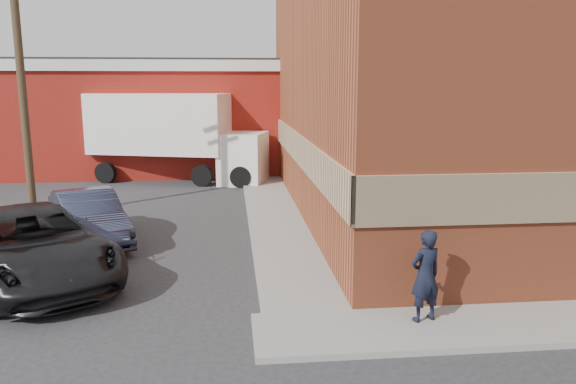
{
  "coord_description": "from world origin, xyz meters",
  "views": [
    {
      "loc": [
        -0.84,
        -10.23,
        4.54
      ],
      "look_at": [
        0.59,
        3.56,
        1.8
      ],
      "focal_mm": 35.0,
      "sensor_mm": 36.0,
      "label": 1
    }
  ],
  "objects_px": {
    "brick_building": "(496,77)",
    "man": "(425,276)",
    "warehouse": "(130,115)",
    "utility_pole": "(21,75)",
    "suv_a": "(34,245)",
    "box_truck": "(177,131)",
    "sedan": "(88,217)"
  },
  "relations": [
    {
      "from": "suv_a",
      "to": "box_truck",
      "type": "distance_m",
      "value": 13.28
    },
    {
      "from": "utility_pole",
      "to": "sedan",
      "type": "height_order",
      "value": "utility_pole"
    },
    {
      "from": "brick_building",
      "to": "warehouse",
      "type": "height_order",
      "value": "brick_building"
    },
    {
      "from": "warehouse",
      "to": "man",
      "type": "xyz_separation_m",
      "value": [
        8.72,
        -20.64,
        -1.81
      ]
    },
    {
      "from": "warehouse",
      "to": "box_truck",
      "type": "relative_size",
      "value": 1.92
    },
    {
      "from": "sedan",
      "to": "suv_a",
      "type": "xyz_separation_m",
      "value": [
        -0.49,
        -3.06,
        0.1
      ]
    },
    {
      "from": "brick_building",
      "to": "suv_a",
      "type": "xyz_separation_m",
      "value": [
        -13.89,
        -6.24,
        -3.85
      ]
    },
    {
      "from": "brick_building",
      "to": "man",
      "type": "bearing_deg",
      "value": -120.95
    },
    {
      "from": "man",
      "to": "brick_building",
      "type": "bearing_deg",
      "value": -138.99
    },
    {
      "from": "brick_building",
      "to": "sedan",
      "type": "xyz_separation_m",
      "value": [
        -13.4,
        -3.18,
        -3.95
      ]
    },
    {
      "from": "suv_a",
      "to": "man",
      "type": "bearing_deg",
      "value": -54.05
    },
    {
      "from": "suv_a",
      "to": "utility_pole",
      "type": "bearing_deg",
      "value": 77.31
    },
    {
      "from": "utility_pole",
      "to": "suv_a",
      "type": "distance_m",
      "value": 7.67
    },
    {
      "from": "sedan",
      "to": "box_truck",
      "type": "bearing_deg",
      "value": 56.18
    },
    {
      "from": "man",
      "to": "box_truck",
      "type": "relative_size",
      "value": 0.21
    },
    {
      "from": "warehouse",
      "to": "box_truck",
      "type": "distance_m",
      "value": 5.06
    },
    {
      "from": "man",
      "to": "box_truck",
      "type": "height_order",
      "value": "box_truck"
    },
    {
      "from": "brick_building",
      "to": "man",
      "type": "relative_size",
      "value": 10.36
    },
    {
      "from": "brick_building",
      "to": "box_truck",
      "type": "xyz_separation_m",
      "value": [
        -11.74,
        6.78,
        -2.37
      ]
    },
    {
      "from": "man",
      "to": "suv_a",
      "type": "xyz_separation_m",
      "value": [
        -8.11,
        3.39,
        -0.17
      ]
    },
    {
      "from": "warehouse",
      "to": "suv_a",
      "type": "relative_size",
      "value": 2.72
    },
    {
      "from": "brick_building",
      "to": "utility_pole",
      "type": "height_order",
      "value": "brick_building"
    },
    {
      "from": "warehouse",
      "to": "sedan",
      "type": "xyz_separation_m",
      "value": [
        1.1,
        -14.19,
        -2.08
      ]
    },
    {
      "from": "suv_a",
      "to": "brick_building",
      "type": "bearing_deg",
      "value": -7.14
    },
    {
      "from": "man",
      "to": "sedan",
      "type": "distance_m",
      "value": 9.99
    },
    {
      "from": "sedan",
      "to": "box_truck",
      "type": "relative_size",
      "value": 0.53
    },
    {
      "from": "man",
      "to": "box_truck",
      "type": "bearing_deg",
      "value": -88.07
    },
    {
      "from": "sedan",
      "to": "suv_a",
      "type": "height_order",
      "value": "suv_a"
    },
    {
      "from": "box_truck",
      "to": "utility_pole",
      "type": "bearing_deg",
      "value": -105.77
    },
    {
      "from": "man",
      "to": "suv_a",
      "type": "height_order",
      "value": "man"
    },
    {
      "from": "utility_pole",
      "to": "suv_a",
      "type": "bearing_deg",
      "value": -71.34
    },
    {
      "from": "warehouse",
      "to": "utility_pole",
      "type": "distance_m",
      "value": 11.27
    }
  ]
}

